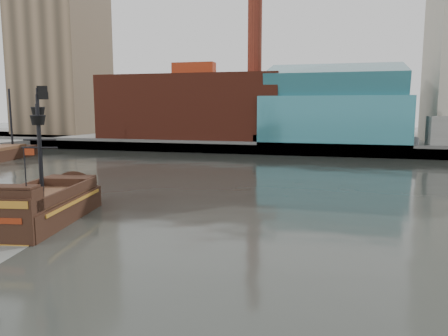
% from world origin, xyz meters
% --- Properties ---
extents(ground, '(400.00, 400.00, 0.00)m').
position_xyz_m(ground, '(0.00, 0.00, 0.00)').
color(ground, '#242722').
rests_on(ground, ground).
extents(promenade_far, '(220.00, 60.00, 2.00)m').
position_xyz_m(promenade_far, '(0.00, 92.00, 1.00)').
color(promenade_far, slate).
rests_on(promenade_far, ground).
extents(seawall, '(220.00, 1.00, 2.60)m').
position_xyz_m(seawall, '(0.00, 62.50, 1.30)').
color(seawall, '#4C4C49').
rests_on(seawall, ground).
extents(skyline, '(149.00, 45.00, 62.00)m').
position_xyz_m(skyline, '(5.21, 84.56, 24.55)').
color(skyline, '#7A6349').
rests_on(skyline, promenade_far).
extents(pirate_ship, '(7.83, 17.24, 12.44)m').
position_xyz_m(pirate_ship, '(-12.48, 4.76, 1.13)').
color(pirate_ship, black).
rests_on(pirate_ship, ground).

